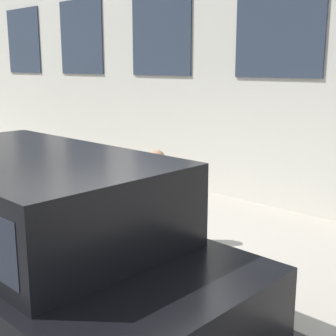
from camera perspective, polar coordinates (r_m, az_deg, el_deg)
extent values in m
plane|color=#514F4C|center=(5.94, -4.44, -12.61)|extent=(80.00, 80.00, 0.00)
cube|color=#A8A093|center=(6.97, 5.40, -8.04)|extent=(3.17, 60.00, 0.16)
cube|color=#2D3847|center=(7.86, 13.33, 16.81)|extent=(0.03, 1.59, 1.68)
cube|color=#2D3847|center=(9.47, -0.92, 16.32)|extent=(0.03, 1.59, 1.68)
cube|color=#2D3847|center=(11.45, -10.58, 15.43)|extent=(0.03, 1.59, 1.68)
cube|color=#2D3847|center=(13.65, -17.21, 14.57)|extent=(0.03, 1.59, 1.68)
cylinder|color=#2D7260|center=(5.94, 1.37, -10.72)|extent=(0.29, 0.29, 0.04)
cylinder|color=#2D7260|center=(5.82, 1.39, -7.83)|extent=(0.21, 0.21, 0.68)
sphere|color=#2C5D50|center=(5.71, 1.41, -4.65)|extent=(0.22, 0.22, 0.22)
cylinder|color=black|center=(5.69, 1.41, -4.01)|extent=(0.07, 0.07, 0.09)
cylinder|color=#2D7260|center=(5.69, 2.56, -7.44)|extent=(0.09, 0.10, 0.09)
cylinder|color=#2D7260|center=(5.89, 0.27, -6.73)|extent=(0.09, 0.10, 0.09)
cylinder|color=#232328|center=(6.31, -1.68, -6.53)|extent=(0.09, 0.09, 0.61)
cylinder|color=#232328|center=(6.39, -0.86, -6.27)|extent=(0.09, 0.09, 0.61)
cube|color=white|center=(6.20, -1.29, -1.72)|extent=(0.17, 0.11, 0.46)
cylinder|color=white|center=(6.12, -2.08, -1.81)|extent=(0.07, 0.07, 0.43)
cylinder|color=white|center=(6.28, -0.53, -1.43)|extent=(0.07, 0.07, 0.43)
sphere|color=#8C6647|center=(6.13, -1.31, 1.28)|extent=(0.20, 0.20, 0.20)
cylinder|color=black|center=(6.68, -16.94, -7.20)|extent=(0.24, 0.65, 0.65)
cylinder|color=black|center=(4.49, 3.34, -16.67)|extent=(0.24, 0.65, 0.65)
cube|color=black|center=(4.94, -17.08, -10.21)|extent=(1.94, 4.88, 0.65)
cube|color=black|center=(4.62, -16.87, -2.75)|extent=(1.70, 3.03, 0.73)
cube|color=#1E232D|center=(4.62, -16.87, -2.75)|extent=(1.71, 2.78, 0.47)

